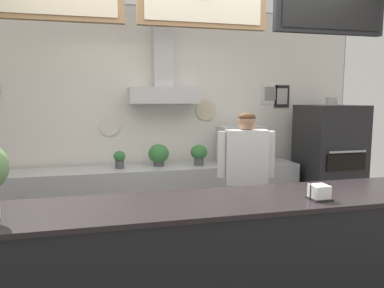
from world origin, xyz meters
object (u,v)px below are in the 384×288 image
Objects in this scene: potted_sage at (199,153)px; potted_basil at (159,154)px; espresso_machine at (241,145)px; potted_rosemary at (263,153)px; potted_oregano at (120,159)px; napkin_holder at (319,193)px; shop_worker at (245,189)px; pizza_oven at (328,167)px.

potted_basil is at bearing 172.77° from potted_sage.
espresso_machine reaches higher than potted_rosemary.
napkin_holder is (1.12, -2.38, 0.13)m from potted_oregano.
potted_sage reaches higher than potted_rosemary.
potted_rosemary is 1.73× the size of napkin_holder.
potted_oregano is at bearing 178.85° from espresso_machine.
espresso_machine is 2.39m from napkin_holder.
napkin_holder is at bearing 101.04° from shop_worker.
potted_basil is at bearing 173.62° from pizza_oven.
shop_worker is 1.34m from potted_rosemary.
espresso_machine is 0.56m from potted_sage.
espresso_machine is at bearing 179.93° from potted_rosemary.
pizza_oven is at bearing -137.23° from shop_worker.
potted_rosemary is 1.37m from potted_basil.
potted_sage is (-1.72, 0.18, 0.22)m from pizza_oven.
espresso_machine is at bearing 0.35° from potted_sage.
shop_worker reaches higher than napkin_holder.
potted_basil is (-1.05, 0.06, -0.09)m from espresso_machine.
shop_worker is 1.63m from potted_oregano.
potted_sage is (0.97, -0.03, 0.03)m from potted_oregano.
potted_rosemary is at bearing -0.96° from potted_oregano.
espresso_machine is (0.39, 1.13, 0.27)m from shop_worker.
potted_rosemary is 0.88× the size of potted_sage.
espresso_machine is 2.07× the size of potted_basil.
pizza_oven reaches higher than napkin_holder.
espresso_machine reaches higher than potted_sage.
potted_rosemary is at bearing -2.51° from potted_basil.
napkin_holder reaches higher than potted_rosemary.
potted_basil is (0.47, 0.03, 0.03)m from potted_oregano.
shop_worker is 5.87× the size of potted_basil.
potted_sage is at bearing -179.65° from espresso_machine.
potted_sage is 1.97× the size of napkin_holder.
pizza_oven reaches higher than potted_rosemary.
espresso_machine is at bearing -3.24° from potted_basil.
potted_rosemary is 1.84m from potted_oregano.
potted_oregano is at bearing 178.00° from potted_sage.
espresso_machine is at bearing -1.15° from potted_oregano.
potted_basil is (-0.66, 1.18, 0.18)m from shop_worker.
pizza_oven is 2.69m from napkin_holder.
napkin_holder is at bearing -64.76° from potted_oregano.
pizza_oven is at bearing -12.53° from potted_rosemary.
napkin_holder is (-0.01, -1.23, 0.28)m from shop_worker.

